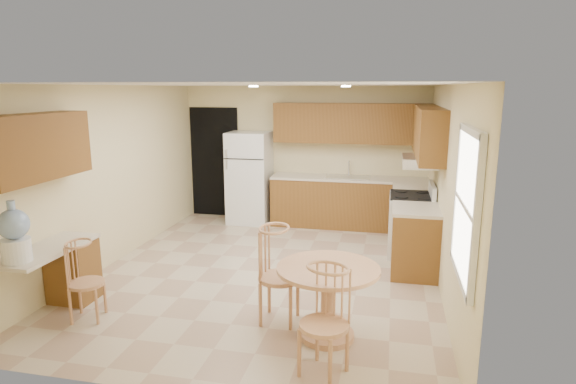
% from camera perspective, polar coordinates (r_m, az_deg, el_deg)
% --- Properties ---
extents(floor, '(5.50, 5.50, 0.00)m').
position_cam_1_polar(floor, '(6.66, -2.52, -9.47)').
color(floor, tan).
rests_on(floor, ground).
extents(ceiling, '(4.50, 5.50, 0.02)m').
position_cam_1_polar(ceiling, '(6.18, -2.74, 12.59)').
color(ceiling, white).
rests_on(ceiling, wall_back).
extents(wall_back, '(4.50, 0.02, 2.50)m').
position_cam_1_polar(wall_back, '(8.95, 1.88, 4.46)').
color(wall_back, beige).
rests_on(wall_back, floor).
extents(wall_front, '(4.50, 0.02, 2.50)m').
position_cam_1_polar(wall_front, '(3.80, -13.36, -6.71)').
color(wall_front, beige).
rests_on(wall_front, floor).
extents(wall_left, '(0.02, 5.50, 2.50)m').
position_cam_1_polar(wall_left, '(7.21, -20.21, 1.81)').
color(wall_left, beige).
rests_on(wall_left, floor).
extents(wall_right, '(0.02, 5.50, 2.50)m').
position_cam_1_polar(wall_right, '(6.13, 18.15, 0.24)').
color(wall_right, beige).
rests_on(wall_right, floor).
extents(doorway, '(0.90, 0.02, 2.10)m').
position_cam_1_polar(doorway, '(9.44, -8.67, 3.50)').
color(doorway, black).
rests_on(doorway, floor).
extents(base_cab_back, '(2.75, 0.60, 0.87)m').
position_cam_1_polar(base_cab_back, '(8.70, 7.17, -1.33)').
color(base_cab_back, brown).
rests_on(base_cab_back, floor).
extents(counter_back, '(2.75, 0.63, 0.04)m').
position_cam_1_polar(counter_back, '(8.60, 7.25, 1.62)').
color(counter_back, beige).
rests_on(counter_back, base_cab_back).
extents(base_cab_right_a, '(0.60, 0.59, 0.87)m').
position_cam_1_polar(base_cab_right_a, '(8.10, 14.39, -2.64)').
color(base_cab_right_a, brown).
rests_on(base_cab_right_a, floor).
extents(counter_right_a, '(0.63, 0.59, 0.04)m').
position_cam_1_polar(counter_right_a, '(8.00, 14.56, 0.51)').
color(counter_right_a, beige).
rests_on(counter_right_a, base_cab_right_a).
extents(base_cab_right_b, '(0.60, 0.80, 0.87)m').
position_cam_1_polar(base_cab_right_b, '(6.70, 14.79, -5.78)').
color(base_cab_right_b, brown).
rests_on(base_cab_right_b, floor).
extents(counter_right_b, '(0.63, 0.80, 0.04)m').
position_cam_1_polar(counter_right_b, '(6.58, 15.00, -2.00)').
color(counter_right_b, beige).
rests_on(counter_right_b, base_cab_right_b).
extents(upper_cab_back, '(2.75, 0.33, 0.70)m').
position_cam_1_polar(upper_cab_back, '(8.61, 7.50, 8.07)').
color(upper_cab_back, brown).
rests_on(upper_cab_back, wall_back).
extents(upper_cab_right, '(0.33, 2.42, 0.70)m').
position_cam_1_polar(upper_cab_right, '(7.23, 16.22, 6.91)').
color(upper_cab_right, brown).
rests_on(upper_cab_right, wall_right).
extents(upper_cab_left, '(0.33, 1.40, 0.70)m').
position_cam_1_polar(upper_cab_left, '(5.75, -27.73, 4.74)').
color(upper_cab_left, brown).
rests_on(upper_cab_left, wall_left).
extents(sink, '(0.78, 0.44, 0.01)m').
position_cam_1_polar(sink, '(8.60, 7.09, 1.77)').
color(sink, silver).
rests_on(sink, counter_back).
extents(range_hood, '(0.50, 0.76, 0.14)m').
position_cam_1_polar(range_hood, '(7.24, 15.37, 3.54)').
color(range_hood, silver).
rests_on(range_hood, upper_cab_right).
extents(desk_pedestal, '(0.48, 0.42, 0.72)m').
position_cam_1_polar(desk_pedestal, '(6.24, -24.12, -8.54)').
color(desk_pedestal, brown).
rests_on(desk_pedestal, floor).
extents(desk_top, '(0.50, 1.20, 0.04)m').
position_cam_1_polar(desk_top, '(5.84, -26.64, -6.14)').
color(desk_top, beige).
rests_on(desk_top, desk_pedestal).
extents(window, '(0.06, 1.12, 1.30)m').
position_cam_1_polar(window, '(4.28, 20.46, -1.50)').
color(window, white).
rests_on(window, wall_right).
extents(can_light_a, '(0.14, 0.14, 0.02)m').
position_cam_1_polar(can_light_a, '(7.47, -4.11, 12.39)').
color(can_light_a, white).
rests_on(can_light_a, ceiling).
extents(can_light_b, '(0.14, 0.14, 0.02)m').
position_cam_1_polar(can_light_b, '(7.21, 6.89, 12.35)').
color(can_light_b, white).
rests_on(can_light_b, ceiling).
extents(refrigerator, '(0.74, 0.72, 1.68)m').
position_cam_1_polar(refrigerator, '(8.90, -4.57, 1.71)').
color(refrigerator, white).
rests_on(refrigerator, floor).
extents(stove, '(0.65, 0.76, 1.09)m').
position_cam_1_polar(stove, '(7.44, 14.38, -3.69)').
color(stove, white).
rests_on(stove, floor).
extents(dining_table, '(1.01, 1.01, 0.75)m').
position_cam_1_polar(dining_table, '(4.86, 4.74, -11.72)').
color(dining_table, tan).
rests_on(dining_table, floor).
extents(chair_table_a, '(0.46, 0.59, 1.03)m').
position_cam_1_polar(chair_table_a, '(5.03, -1.30, -9.09)').
color(chair_table_a, tan).
rests_on(chair_table_a, floor).
extents(chair_table_b, '(0.43, 0.47, 0.97)m').
position_cam_1_polar(chair_table_b, '(4.16, 4.12, -14.50)').
color(chair_table_b, tan).
rests_on(chair_table_b, floor).
extents(chair_desk, '(0.38, 0.49, 0.86)m').
position_cam_1_polar(chair_desk, '(5.58, -23.37, -9.13)').
color(chair_desk, tan).
rests_on(chair_desk, floor).
extents(water_crock, '(0.30, 0.30, 0.62)m').
position_cam_1_polar(water_crock, '(5.45, -29.67, -4.39)').
color(water_crock, white).
rests_on(water_crock, desk_top).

